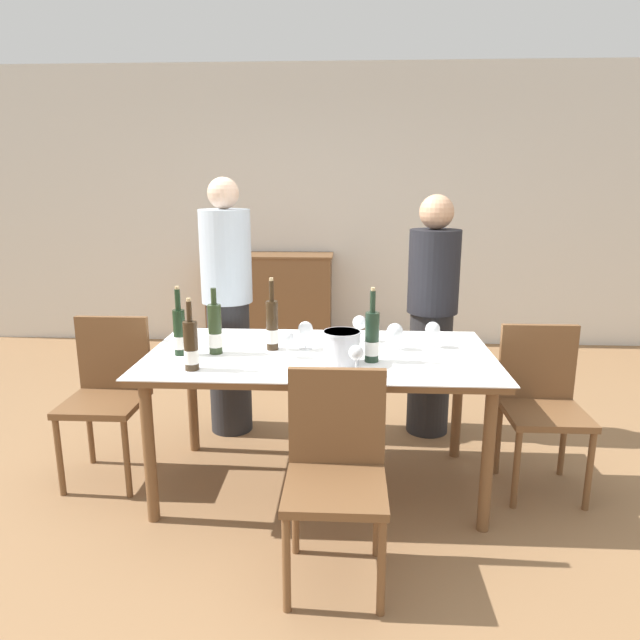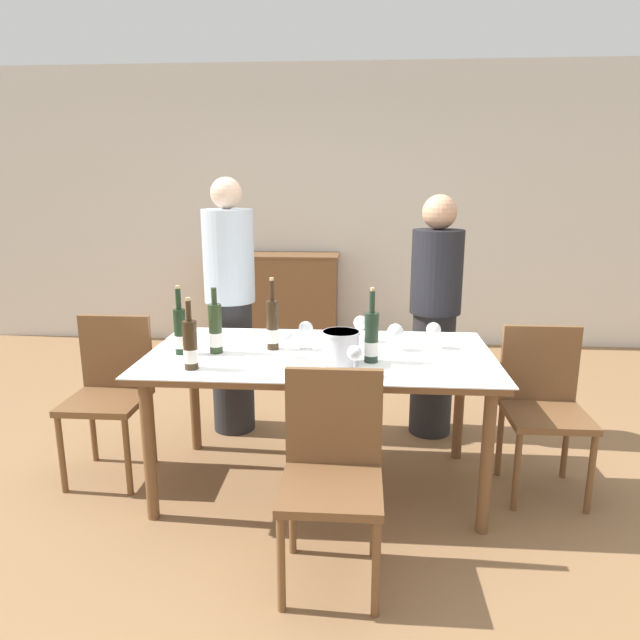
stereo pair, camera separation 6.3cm
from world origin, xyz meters
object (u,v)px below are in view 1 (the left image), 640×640
(wine_bottle_1, at_px, (372,338))
(wine_glass_1, at_px, (287,339))
(dining_table, at_px, (320,365))
(wine_glass_0, at_px, (395,332))
(wine_glass_4, at_px, (360,323))
(ice_bucket, at_px, (342,347))
(wine_glass_2, at_px, (433,330))
(wine_bottle_0, at_px, (180,332))
(wine_bottle_2, at_px, (215,330))
(chair_near_front, at_px, (336,462))
(chair_right_end, at_px, (541,396))
(person_guest_left, at_px, (432,317))
(sideboard_cabinet, at_px, (270,301))
(wine_glass_3, at_px, (356,354))
(wine_glass_5, at_px, (305,330))
(chair_left_end, at_px, (109,386))
(person_host, at_px, (228,309))
(wine_bottle_4, at_px, (272,326))
(wine_bottle_3, at_px, (191,347))

(wine_bottle_1, distance_m, wine_glass_1, 0.44)
(dining_table, bearing_deg, wine_glass_0, 12.11)
(dining_table, bearing_deg, wine_glass_4, 48.67)
(ice_bucket, xyz_separation_m, wine_glass_2, (0.49, 0.33, 0.01))
(ice_bucket, distance_m, wine_glass_2, 0.59)
(ice_bucket, bearing_deg, wine_bottle_0, 172.01)
(wine_glass_0, relative_size, wine_glass_1, 1.03)
(wine_bottle_2, bearing_deg, chair_near_front, -45.91)
(wine_bottle_1, distance_m, wine_bottle_2, 0.83)
(chair_right_end, xyz_separation_m, person_guest_left, (-0.51, 0.68, 0.28))
(sideboard_cabinet, distance_m, wine_glass_3, 3.24)
(dining_table, xyz_separation_m, person_guest_left, (0.70, 0.76, 0.09))
(wine_bottle_0, distance_m, wine_glass_5, 0.67)
(wine_bottle_1, bearing_deg, wine_glass_5, 149.69)
(wine_bottle_1, relative_size, chair_left_end, 0.42)
(wine_glass_1, bearing_deg, person_host, 120.63)
(person_host, bearing_deg, chair_left_end, -131.65)
(wine_bottle_4, bearing_deg, wine_bottle_1, -19.33)
(chair_near_front, bearing_deg, dining_table, 98.32)
(wine_glass_5, bearing_deg, wine_glass_1, -117.85)
(wine_glass_5, bearing_deg, chair_right_end, 0.61)
(wine_glass_1, xyz_separation_m, wine_glass_4, (0.38, 0.33, 0.01))
(chair_right_end, distance_m, chair_near_front, 1.37)
(wine_bottle_1, bearing_deg, wine_bottle_2, 173.17)
(wine_bottle_2, height_order, wine_bottle_4, wine_bottle_4)
(wine_glass_4, bearing_deg, wine_glass_5, -149.72)
(dining_table, height_order, chair_near_front, chair_near_front)
(ice_bucket, height_order, chair_near_front, ice_bucket)
(chair_right_end, bearing_deg, dining_table, -176.05)
(wine_bottle_1, xyz_separation_m, chair_near_front, (-0.16, -0.58, -0.39))
(wine_bottle_1, height_order, wine_glass_1, wine_bottle_1)
(wine_glass_1, distance_m, wine_glass_5, 0.18)
(wine_glass_1, xyz_separation_m, chair_near_front, (0.27, -0.63, -0.36))
(person_guest_left, bearing_deg, wine_glass_5, -138.36)
(wine_bottle_3, relative_size, wine_glass_0, 2.44)
(ice_bucket, height_order, wine_bottle_3, wine_bottle_3)
(wine_glass_0, distance_m, chair_left_end, 1.65)
(wine_glass_4, bearing_deg, wine_bottle_3, -145.78)
(wine_bottle_4, height_order, chair_right_end, wine_bottle_4)
(wine_glass_0, xyz_separation_m, wine_glass_3, (-0.21, -0.45, 0.01))
(wine_glass_3, distance_m, wine_glass_4, 0.60)
(person_guest_left, bearing_deg, wine_bottle_2, -147.36)
(wine_glass_2, relative_size, wine_glass_3, 0.97)
(dining_table, xyz_separation_m, wine_glass_4, (0.21, 0.24, 0.18))
(wine_glass_4, distance_m, person_host, 0.98)
(wine_bottle_1, relative_size, wine_glass_3, 2.56)
(wine_glass_5, distance_m, person_guest_left, 1.05)
(sideboard_cabinet, relative_size, chair_near_front, 1.43)
(ice_bucket, distance_m, wine_glass_4, 0.44)
(ice_bucket, xyz_separation_m, wine_bottle_3, (-0.72, -0.12, 0.03))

